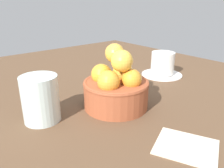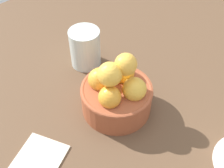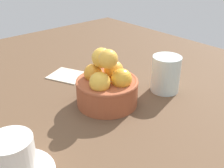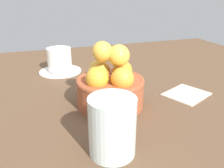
{
  "view_description": "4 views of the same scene",
  "coord_description": "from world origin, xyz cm",
  "px_view_note": "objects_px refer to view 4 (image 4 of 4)",
  "views": [
    {
      "loc": [
        35.71,
        -30.78,
        23.46
      ],
      "look_at": [
        1.57,
        -2.47,
        6.58
      ],
      "focal_mm": 36.15,
      "sensor_mm": 36.0,
      "label": 1
    },
    {
      "loc": [
        27.07,
        26.5,
        46.45
      ],
      "look_at": [
        -1.15,
        -2.53,
        4.63
      ],
      "focal_mm": 44.37,
      "sensor_mm": 36.0,
      "label": 2
    },
    {
      "loc": [
        -43.25,
        36.13,
        34.11
      ],
      "look_at": [
        0.24,
        -1.74,
        4.51
      ],
      "focal_mm": 43.26,
      "sensor_mm": 36.0,
      "label": 3
    },
    {
      "loc": [
        -14.68,
        -44.51,
        24.23
      ],
      "look_at": [
        0.21,
        -0.5,
        5.18
      ],
      "focal_mm": 37.41,
      "sensor_mm": 36.0,
      "label": 4
    }
  ],
  "objects_px": {
    "water_glass": "(112,126)",
    "terracotta_bowl": "(110,84)",
    "coffee_cup": "(60,62)",
    "folded_napkin": "(186,94)"
  },
  "relations": [
    {
      "from": "water_glass",
      "to": "folded_napkin",
      "type": "distance_m",
      "value": 0.29
    },
    {
      "from": "terracotta_bowl",
      "to": "water_glass",
      "type": "bearing_deg",
      "value": -107.32
    },
    {
      "from": "coffee_cup",
      "to": "water_glass",
      "type": "relative_size",
      "value": 1.37
    },
    {
      "from": "folded_napkin",
      "to": "water_glass",
      "type": "bearing_deg",
      "value": -148.94
    },
    {
      "from": "coffee_cup",
      "to": "folded_napkin",
      "type": "bearing_deg",
      "value": -45.33
    },
    {
      "from": "coffee_cup",
      "to": "folded_napkin",
      "type": "xyz_separation_m",
      "value": [
        0.27,
        -0.27,
        -0.03
      ]
    },
    {
      "from": "coffee_cup",
      "to": "water_glass",
      "type": "height_order",
      "value": "water_glass"
    },
    {
      "from": "terracotta_bowl",
      "to": "folded_napkin",
      "type": "relative_size",
      "value": 1.49
    },
    {
      "from": "terracotta_bowl",
      "to": "folded_napkin",
      "type": "height_order",
      "value": "terracotta_bowl"
    },
    {
      "from": "water_glass",
      "to": "terracotta_bowl",
      "type": "bearing_deg",
      "value": 72.68
    }
  ]
}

